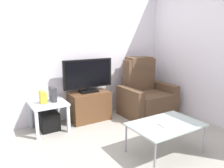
{
  "coord_description": "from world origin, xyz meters",
  "views": [
    {
      "loc": [
        -1.42,
        -2.48,
        1.49
      ],
      "look_at": [
        0.4,
        0.5,
        0.7
      ],
      "focal_mm": 34.58,
      "sensor_mm": 36.0,
      "label": 1
    }
  ],
  "objects_px": {
    "subwoofer_box": "(49,121)",
    "game_console": "(53,94)",
    "recliner_armchair": "(145,95)",
    "book_leftmost": "(41,97)",
    "television": "(88,75)",
    "tv_stand": "(90,106)",
    "book_middle": "(45,98)",
    "coffee_table": "(166,126)",
    "side_table": "(48,107)",
    "cell_phone": "(163,125)"
  },
  "relations": [
    {
      "from": "tv_stand",
      "to": "book_middle",
      "type": "relative_size",
      "value": 4.04
    },
    {
      "from": "recliner_armchair",
      "to": "side_table",
      "type": "distance_m",
      "value": 1.83
    },
    {
      "from": "tv_stand",
      "to": "book_middle",
      "type": "distance_m",
      "value": 0.85
    },
    {
      "from": "book_leftmost",
      "to": "coffee_table",
      "type": "height_order",
      "value": "book_leftmost"
    },
    {
      "from": "tv_stand",
      "to": "book_leftmost",
      "type": "distance_m",
      "value": 0.9
    },
    {
      "from": "subwoofer_box",
      "to": "book_leftmost",
      "type": "height_order",
      "value": "book_leftmost"
    },
    {
      "from": "recliner_armchair",
      "to": "game_console",
      "type": "bearing_deg",
      "value": 176.81
    },
    {
      "from": "side_table",
      "to": "book_leftmost",
      "type": "height_order",
      "value": "book_leftmost"
    },
    {
      "from": "tv_stand",
      "to": "book_leftmost",
      "type": "bearing_deg",
      "value": -174.83
    },
    {
      "from": "book_leftmost",
      "to": "book_middle",
      "type": "distance_m",
      "value": 0.05
    },
    {
      "from": "side_table",
      "to": "book_middle",
      "type": "distance_m",
      "value": 0.17
    },
    {
      "from": "book_leftmost",
      "to": "cell_phone",
      "type": "height_order",
      "value": "book_leftmost"
    },
    {
      "from": "book_leftmost",
      "to": "book_middle",
      "type": "xyz_separation_m",
      "value": [
        0.05,
        0.0,
        -0.01
      ]
    },
    {
      "from": "coffee_table",
      "to": "cell_phone",
      "type": "height_order",
      "value": "cell_phone"
    },
    {
      "from": "subwoofer_box",
      "to": "game_console",
      "type": "distance_m",
      "value": 0.45
    },
    {
      "from": "television",
      "to": "game_console",
      "type": "xyz_separation_m",
      "value": [
        -0.65,
        -0.07,
        -0.24
      ]
    },
    {
      "from": "subwoofer_box",
      "to": "book_middle",
      "type": "bearing_deg",
      "value": -157.18
    },
    {
      "from": "game_console",
      "to": "side_table",
      "type": "bearing_deg",
      "value": -173.66
    },
    {
      "from": "television",
      "to": "game_console",
      "type": "bearing_deg",
      "value": -174.27
    },
    {
      "from": "game_console",
      "to": "coffee_table",
      "type": "height_order",
      "value": "game_console"
    },
    {
      "from": "side_table",
      "to": "recliner_armchair",
      "type": "bearing_deg",
      "value": -6.23
    },
    {
      "from": "cell_phone",
      "to": "television",
      "type": "bearing_deg",
      "value": 105.35
    },
    {
      "from": "side_table",
      "to": "cell_phone",
      "type": "distance_m",
      "value": 1.8
    },
    {
      "from": "recliner_armchair",
      "to": "cell_phone",
      "type": "relative_size",
      "value": 7.2
    },
    {
      "from": "game_console",
      "to": "subwoofer_box",
      "type": "bearing_deg",
      "value": -173.66
    },
    {
      "from": "subwoofer_box",
      "to": "game_console",
      "type": "relative_size",
      "value": 1.25
    },
    {
      "from": "television",
      "to": "coffee_table",
      "type": "xyz_separation_m",
      "value": [
        0.34,
        -1.55,
        -0.44
      ]
    },
    {
      "from": "television",
      "to": "cell_phone",
      "type": "height_order",
      "value": "television"
    },
    {
      "from": "book_leftmost",
      "to": "coffee_table",
      "type": "relative_size",
      "value": 0.22
    },
    {
      "from": "recliner_armchair",
      "to": "side_table",
      "type": "xyz_separation_m",
      "value": [
        -1.82,
        0.2,
        0.02
      ]
    },
    {
      "from": "coffee_table",
      "to": "side_table",
      "type": "bearing_deg",
      "value": 126.34
    },
    {
      "from": "cell_phone",
      "to": "subwoofer_box",
      "type": "bearing_deg",
      "value": 129.75
    },
    {
      "from": "side_table",
      "to": "game_console",
      "type": "height_order",
      "value": "game_console"
    },
    {
      "from": "tv_stand",
      "to": "subwoofer_box",
      "type": "xyz_separation_m",
      "value": [
        -0.74,
        -0.06,
        -0.11
      ]
    },
    {
      "from": "television",
      "to": "game_console",
      "type": "distance_m",
      "value": 0.7
    },
    {
      "from": "recliner_armchair",
      "to": "book_leftmost",
      "type": "height_order",
      "value": "recliner_armchair"
    },
    {
      "from": "recliner_armchair",
      "to": "book_middle",
      "type": "relative_size",
      "value": 6.28
    },
    {
      "from": "television",
      "to": "game_console",
      "type": "relative_size",
      "value": 3.96
    },
    {
      "from": "subwoofer_box",
      "to": "book_leftmost",
      "type": "distance_m",
      "value": 0.44
    },
    {
      "from": "subwoofer_box",
      "to": "coffee_table",
      "type": "relative_size",
      "value": 0.32
    },
    {
      "from": "game_console",
      "to": "book_middle",
      "type": "bearing_deg",
      "value": -167.69
    },
    {
      "from": "book_middle",
      "to": "game_console",
      "type": "xyz_separation_m",
      "value": [
        0.14,
        0.03,
        0.03
      ]
    },
    {
      "from": "tv_stand",
      "to": "cell_phone",
      "type": "bearing_deg",
      "value": -80.43
    },
    {
      "from": "tv_stand",
      "to": "recliner_armchair",
      "type": "relative_size",
      "value": 0.64
    },
    {
      "from": "subwoofer_box",
      "to": "game_console",
      "type": "height_order",
      "value": "game_console"
    },
    {
      "from": "television",
      "to": "side_table",
      "type": "relative_size",
      "value": 1.67
    },
    {
      "from": "side_table",
      "to": "subwoofer_box",
      "type": "distance_m",
      "value": 0.25
    },
    {
      "from": "side_table",
      "to": "subwoofer_box",
      "type": "bearing_deg",
      "value": -71.57
    },
    {
      "from": "side_table",
      "to": "book_leftmost",
      "type": "distance_m",
      "value": 0.2
    },
    {
      "from": "recliner_armchair",
      "to": "book_leftmost",
      "type": "bearing_deg",
      "value": 178.37
    }
  ]
}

